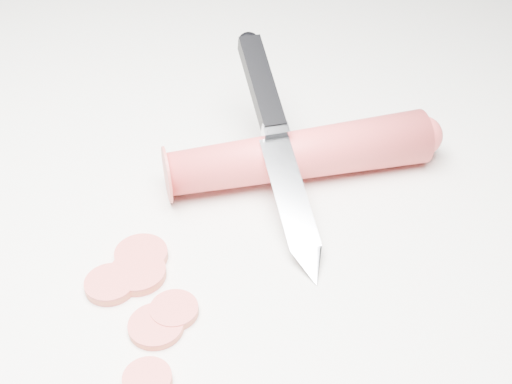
% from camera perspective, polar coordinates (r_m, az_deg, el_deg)
% --- Properties ---
extents(ground, '(2.40, 2.40, 0.00)m').
position_cam_1_polar(ground, '(0.53, -8.62, -4.32)').
color(ground, silver).
rests_on(ground, ground).
extents(carrot, '(0.20, 0.15, 0.04)m').
position_cam_1_polar(carrot, '(0.57, 3.48, 3.00)').
color(carrot, red).
rests_on(carrot, ground).
extents(carrot_slice_0, '(0.04, 0.04, 0.01)m').
position_cam_1_polar(carrot_slice_0, '(0.48, -8.01, -10.58)').
color(carrot_slice_0, '#C2423C').
rests_on(carrot_slice_0, ground).
extents(carrot_slice_1, '(0.04, 0.04, 0.01)m').
position_cam_1_polar(carrot_slice_1, '(0.52, -9.17, -5.00)').
color(carrot_slice_1, '#C2423C').
rests_on(carrot_slice_1, ground).
extents(carrot_slice_2, '(0.04, 0.04, 0.01)m').
position_cam_1_polar(carrot_slice_2, '(0.51, -9.43, -6.40)').
color(carrot_slice_2, '#C2423C').
rests_on(carrot_slice_2, ground).
extents(carrot_slice_3, '(0.04, 0.04, 0.01)m').
position_cam_1_polar(carrot_slice_3, '(0.50, -11.59, -7.26)').
color(carrot_slice_3, '#C2423C').
rests_on(carrot_slice_3, ground).
extents(carrot_slice_4, '(0.03, 0.03, 0.01)m').
position_cam_1_polar(carrot_slice_4, '(0.48, -6.57, -9.37)').
color(carrot_slice_4, '#C2423C').
rests_on(carrot_slice_4, ground).
extents(carrot_slice_5, '(0.03, 0.03, 0.01)m').
position_cam_1_polar(carrot_slice_5, '(0.45, -8.68, -14.63)').
color(carrot_slice_5, '#C2423C').
rests_on(carrot_slice_5, ground).
extents(kitchen_knife, '(0.14, 0.20, 0.09)m').
position_cam_1_polar(kitchen_knife, '(0.55, 1.91, 3.92)').
color(kitchen_knife, '#B7B9BE').
rests_on(kitchen_knife, ground).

